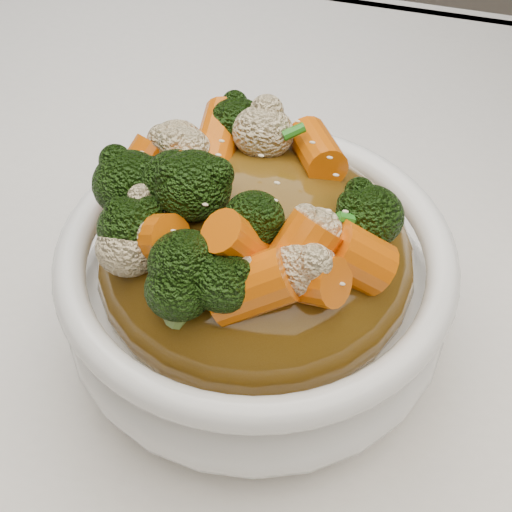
% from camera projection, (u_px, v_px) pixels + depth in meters
% --- Properties ---
extents(tablecloth, '(1.20, 0.80, 0.04)m').
position_uv_depth(tablecloth, '(262.00, 301.00, 0.56)').
color(tablecloth, white).
rests_on(tablecloth, dining_table).
extents(bowl, '(0.25, 0.25, 0.09)m').
position_uv_depth(bowl, '(256.00, 295.00, 0.48)').
color(bowl, white).
rests_on(bowl, tablecloth).
extents(sauce_base, '(0.20, 0.20, 0.10)m').
position_uv_depth(sauce_base, '(256.00, 260.00, 0.45)').
color(sauce_base, '#583B0F').
rests_on(sauce_base, bowl).
extents(carrots, '(0.20, 0.20, 0.05)m').
position_uv_depth(carrots, '(256.00, 173.00, 0.41)').
color(carrots, '#D55C06').
rests_on(carrots, sauce_base).
extents(broccoli, '(0.20, 0.20, 0.05)m').
position_uv_depth(broccoli, '(256.00, 174.00, 0.41)').
color(broccoli, black).
rests_on(broccoli, sauce_base).
extents(cauliflower, '(0.20, 0.20, 0.04)m').
position_uv_depth(cauliflower, '(256.00, 177.00, 0.41)').
color(cauliflower, beige).
rests_on(cauliflower, sauce_base).
extents(scallions, '(0.15, 0.15, 0.02)m').
position_uv_depth(scallions, '(256.00, 171.00, 0.40)').
color(scallions, '#24781B').
rests_on(scallions, sauce_base).
extents(sesame_seeds, '(0.18, 0.18, 0.01)m').
position_uv_depth(sesame_seeds, '(256.00, 171.00, 0.40)').
color(sesame_seeds, beige).
rests_on(sesame_seeds, sauce_base).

